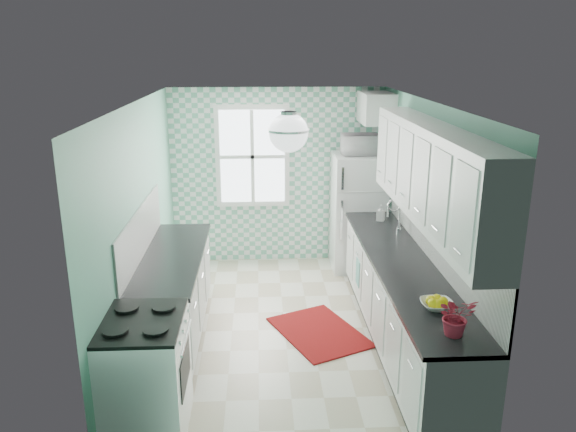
{
  "coord_description": "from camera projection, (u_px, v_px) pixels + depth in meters",
  "views": [
    {
      "loc": [
        -0.26,
        -5.62,
        3.03
      ],
      "look_at": [
        0.05,
        0.25,
        1.25
      ],
      "focal_mm": 35.0,
      "sensor_mm": 36.0,
      "label": 1
    }
  ],
  "objects": [
    {
      "name": "wall_back",
      "position": [
        277.0,
        176.0,
        8.01
      ],
      "size": [
        3.0,
        0.02,
        2.5
      ],
      "primitive_type": "cube",
      "color": "#65AB91",
      "rests_on": "floor"
    },
    {
      "name": "upper_cabinets_right",
      "position": [
        431.0,
        174.0,
        5.21
      ],
      "size": [
        0.33,
        3.2,
        0.9
      ],
      "primitive_type": "cube",
      "color": "silver",
      "rests_on": "wall_right"
    },
    {
      "name": "soap_bottle",
      "position": [
        381.0,
        213.0,
        6.99
      ],
      "size": [
        0.12,
        0.12,
        0.2
      ],
      "primitive_type": "imported",
      "rotation": [
        0.0,
        0.0,
        -0.43
      ],
      "color": "#8AA6B7",
      "rests_on": "countertop_right"
    },
    {
      "name": "potted_plant",
      "position": [
        456.0,
        316.0,
        4.2
      ],
      "size": [
        0.32,
        0.29,
        0.31
      ],
      "primitive_type": "imported",
      "rotation": [
        0.0,
        0.0,
        0.19
      ],
      "color": "#B90A2C",
      "rests_on": "countertop_right"
    },
    {
      "name": "rug",
      "position": [
        319.0,
        332.0,
        6.19
      ],
      "size": [
        1.17,
        1.33,
        0.02
      ],
      "primitive_type": "cube",
      "rotation": [
        0.0,
        0.0,
        0.42
      ],
      "color": "#64000A",
      "rests_on": "floor"
    },
    {
      "name": "accent_wall",
      "position": [
        277.0,
        177.0,
        7.99
      ],
      "size": [
        3.0,
        0.01,
        2.5
      ],
      "primitive_type": "cube",
      "color": "#68B497",
      "rests_on": "wall_back"
    },
    {
      "name": "base_cabinets_left",
      "position": [
        173.0,
        298.0,
        6.0
      ],
      "size": [
        0.6,
        2.15,
        0.9
      ],
      "primitive_type": "cube",
      "color": "white",
      "rests_on": "floor"
    },
    {
      "name": "backsplash_right",
      "position": [
        435.0,
        238.0,
        5.61
      ],
      "size": [
        0.02,
        3.6,
        0.51
      ],
      "primitive_type": "cube",
      "color": "white",
      "rests_on": "wall_right"
    },
    {
      "name": "window",
      "position": [
        252.0,
        157.0,
        7.86
      ],
      "size": [
        1.04,
        0.05,
        1.44
      ],
      "color": "white",
      "rests_on": "wall_back"
    },
    {
      "name": "backsplash_left",
      "position": [
        141.0,
        233.0,
        5.77
      ],
      "size": [
        0.02,
        2.15,
        0.51
      ],
      "primitive_type": "cube",
      "color": "white",
      "rests_on": "wall_left"
    },
    {
      "name": "base_cabinets_right",
      "position": [
        402.0,
        306.0,
        5.81
      ],
      "size": [
        0.6,
        3.6,
        0.9
      ],
      "primitive_type": "cube",
      "color": "white",
      "rests_on": "floor"
    },
    {
      "name": "dish_towel",
      "position": [
        358.0,
        272.0,
        6.61
      ],
      "size": [
        0.09,
        0.2,
        0.32
      ],
      "primitive_type": "cube",
      "rotation": [
        0.0,
        0.0,
        -0.39
      ],
      "color": "#5EAC9E",
      "rests_on": "base_cabinets_right"
    },
    {
      "name": "microwave",
      "position": [
        361.0,
        144.0,
        7.54
      ],
      "size": [
        0.51,
        0.36,
        0.28
      ],
      "primitive_type": "imported",
      "rotation": [
        0.0,
        0.0,
        3.18
      ],
      "color": "white",
      "rests_on": "fridge"
    },
    {
      "name": "ceiling",
      "position": [
        284.0,
        101.0,
        5.54
      ],
      "size": [
        3.0,
        4.4,
        0.02
      ],
      "primitive_type": "cube",
      "color": "white",
      "rests_on": "wall_back"
    },
    {
      "name": "wall_left",
      "position": [
        140.0,
        225.0,
        5.83
      ],
      "size": [
        0.02,
        4.4,
        2.5
      ],
      "primitive_type": "cube",
      "color": "#65AB91",
      "rests_on": "floor"
    },
    {
      "name": "countertop_left",
      "position": [
        172.0,
        257.0,
        5.87
      ],
      "size": [
        0.63,
        2.15,
        0.04
      ],
      "primitive_type": "cube",
      "color": "black",
      "rests_on": "base_cabinets_left"
    },
    {
      "name": "stove",
      "position": [
        145.0,
        374.0,
        4.51
      ],
      "size": [
        0.65,
        0.81,
        0.97
      ],
      "rotation": [
        0.0,
        0.0,
        0.07
      ],
      "color": "white",
      "rests_on": "floor"
    },
    {
      "name": "floor",
      "position": [
        285.0,
        330.0,
        6.27
      ],
      "size": [
        3.0,
        4.4,
        0.02
      ],
      "primitive_type": "cube",
      "color": "silver",
      "rests_on": "ground"
    },
    {
      "name": "ceiling_light",
      "position": [
        289.0,
        132.0,
        4.83
      ],
      "size": [
        0.34,
        0.34,
        0.35
      ],
      "color": "silver",
      "rests_on": "ceiling"
    },
    {
      "name": "upper_cabinet_fridge",
      "position": [
        376.0,
        108.0,
        7.43
      ],
      "size": [
        0.4,
        0.74,
        0.4
      ],
      "primitive_type": "cube",
      "color": "silver",
      "rests_on": "wall_right"
    },
    {
      "name": "countertop_right",
      "position": [
        403.0,
        264.0,
        5.67
      ],
      "size": [
        0.63,
        3.6,
        0.04
      ],
      "primitive_type": "cube",
      "color": "black",
      "rests_on": "base_cabinets_right"
    },
    {
      "name": "wall_front",
      "position": [
        300.0,
        322.0,
        3.79
      ],
      "size": [
        3.0,
        0.02,
        2.5
      ],
      "primitive_type": "cube",
      "color": "#65AB91",
      "rests_on": "floor"
    },
    {
      "name": "fruit_bowl",
      "position": [
        437.0,
        305.0,
        4.66
      ],
      "size": [
        0.27,
        0.27,
        0.07
      ],
      "primitive_type": "imported",
      "rotation": [
        0.0,
        0.0,
        -0.0
      ],
      "color": "white",
      "rests_on": "countertop_right"
    },
    {
      "name": "fridge",
      "position": [
        358.0,
        212.0,
        7.81
      ],
      "size": [
        0.71,
        0.71,
        1.63
      ],
      "rotation": [
        0.0,
        0.0,
        -0.0
      ],
      "color": "white",
      "rests_on": "floor"
    },
    {
      "name": "wall_right",
      "position": [
        426.0,
        221.0,
        5.98
      ],
      "size": [
        0.02,
        4.4,
        2.5
      ],
      "primitive_type": "cube",
      "color": "#65AB91",
      "rests_on": "floor"
    },
    {
      "name": "sink",
      "position": [
        385.0,
        233.0,
        6.58
      ],
      "size": [
        0.47,
        0.39,
        0.53
      ],
      "rotation": [
        0.0,
        0.0,
        0.03
      ],
      "color": "silver",
      "rests_on": "countertop_right"
    }
  ]
}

